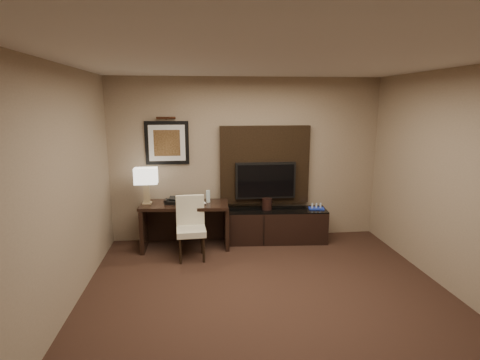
{
  "coord_description": "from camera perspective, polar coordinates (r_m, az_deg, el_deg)",
  "views": [
    {
      "loc": [
        -0.79,
        -3.66,
        2.29
      ],
      "look_at": [
        -0.19,
        1.8,
        1.15
      ],
      "focal_mm": 28.0,
      "sensor_mm": 36.0,
      "label": 1
    }
  ],
  "objects": [
    {
      "name": "book",
      "position": [
        5.89,
        -7.07,
        -2.54
      ],
      "size": [
        0.17,
        0.06,
        0.23
      ],
      "primitive_type": "imported",
      "rotation": [
        0.0,
        0.0,
        0.23
      ],
      "color": "#BCAD94",
      "rests_on": "desk"
    },
    {
      "name": "tv",
      "position": [
        6.23,
        3.91,
        -0.07
      ],
      "size": [
        1.0,
        0.08,
        0.6
      ],
      "primitive_type": "cube",
      "color": "black",
      "rests_on": "tv_wall_panel"
    },
    {
      "name": "ceiling",
      "position": [
        3.77,
        6.14,
        17.92
      ],
      "size": [
        4.5,
        5.0,
        0.01
      ],
      "primitive_type": "cube",
      "color": "silver",
      "rests_on": "wall_back"
    },
    {
      "name": "desk_chair",
      "position": [
        5.61,
        -7.46,
        -7.64
      ],
      "size": [
        0.45,
        0.51,
        0.88
      ],
      "primitive_type": null,
      "rotation": [
        0.0,
        0.0,
        0.06
      ],
      "color": "beige",
      "rests_on": "floor"
    },
    {
      "name": "wall_front",
      "position": [
        1.69,
        25.11,
        -23.31
      ],
      "size": [
        4.5,
        0.01,
        2.7
      ],
      "primitive_type": "cube",
      "color": "gray",
      "rests_on": "floor"
    },
    {
      "name": "blue_folder",
      "position": [
        5.95,
        -7.6,
        -3.47
      ],
      "size": [
        0.32,
        0.37,
        0.02
      ],
      "primitive_type": "cube",
      "rotation": [
        0.0,
        0.0,
        0.31
      ],
      "color": "#1C3DB6",
      "rests_on": "desk"
    },
    {
      "name": "floor",
      "position": [
        4.39,
        5.32,
        -19.84
      ],
      "size": [
        4.5,
        5.0,
        0.01
      ],
      "primitive_type": "cube",
      "color": "black",
      "rests_on": "ground"
    },
    {
      "name": "desk",
      "position": [
        6.08,
        -8.32,
        -6.87
      ],
      "size": [
        1.4,
        0.69,
        0.73
      ],
      "primitive_type": "cube",
      "rotation": [
        0.0,
        0.0,
        -0.08
      ],
      "color": "black",
      "rests_on": "floor"
    },
    {
      "name": "minibar_tray",
      "position": [
        6.35,
        11.56,
        -3.94
      ],
      "size": [
        0.27,
        0.19,
        0.09
      ],
      "primitive_type": null,
      "rotation": [
        0.0,
        0.0,
        -0.18
      ],
      "color": "#1C35B9",
      "rests_on": "credenza"
    },
    {
      "name": "table_lamp",
      "position": [
        6.01,
        -14.07,
        -1.04
      ],
      "size": [
        0.33,
        0.19,
        0.53
      ],
      "primitive_type": null,
      "rotation": [
        0.0,
        0.0,
        -0.0
      ],
      "color": "tan",
      "rests_on": "desk"
    },
    {
      "name": "artwork",
      "position": [
        6.19,
        -11.05,
        5.58
      ],
      "size": [
        0.7,
        0.04,
        0.7
      ],
      "primitive_type": "cube",
      "color": "black",
      "rests_on": "wall_back"
    },
    {
      "name": "wall_right",
      "position": [
        4.85,
        32.71,
        -1.34
      ],
      "size": [
        0.01,
        5.0,
        2.7
      ],
      "primitive_type": "cube",
      "color": "gray",
      "rests_on": "floor"
    },
    {
      "name": "desk_phone",
      "position": [
        5.97,
        -10.42,
        -3.15
      ],
      "size": [
        0.21,
        0.19,
        0.09
      ],
      "primitive_type": null,
      "rotation": [
        0.0,
        0.0,
        -0.16
      ],
      "color": "black",
      "rests_on": "desk"
    },
    {
      "name": "wall_back",
      "position": [
        6.28,
        0.99,
        3.12
      ],
      "size": [
        4.5,
        0.01,
        2.7
      ],
      "primitive_type": "cube",
      "color": "gray",
      "rests_on": "floor"
    },
    {
      "name": "credenza",
      "position": [
        6.32,
        5.73,
        -6.89
      ],
      "size": [
        1.64,
        0.56,
        0.55
      ],
      "primitive_type": "cube",
      "rotation": [
        0.0,
        0.0,
        -0.07
      ],
      "color": "black",
      "rests_on": "floor"
    },
    {
      "name": "wall_left",
      "position": [
        4.05,
        -27.28,
        -3.02
      ],
      "size": [
        0.01,
        5.0,
        2.7
      ],
      "primitive_type": "cube",
      "color": "gray",
      "rests_on": "floor"
    },
    {
      "name": "water_bottle",
      "position": [
        5.97,
        -4.87,
        -2.49
      ],
      "size": [
        0.08,
        0.08,
        0.19
      ],
      "primitive_type": "cylinder",
      "rotation": [
        0.0,
        0.0,
        0.31
      ],
      "color": "silver",
      "rests_on": "desk"
    },
    {
      "name": "ice_bucket",
      "position": [
        6.2,
        4.11,
        -3.67
      ],
      "size": [
        0.2,
        0.2,
        0.19
      ],
      "primitive_type": "cylinder",
      "rotation": [
        0.0,
        0.0,
        -0.24
      ],
      "color": "black",
      "rests_on": "credenza"
    },
    {
      "name": "picture_light",
      "position": [
        6.12,
        -11.23,
        9.26
      ],
      "size": [
        0.04,
        0.04,
        0.3
      ],
      "primitive_type": "cylinder",
      "color": "#3F2114",
      "rests_on": "wall_back"
    },
    {
      "name": "tv_wall_panel",
      "position": [
        6.28,
        3.78,
        2.35
      ],
      "size": [
        1.5,
        0.12,
        1.3
      ],
      "primitive_type": "cube",
      "color": "black",
      "rests_on": "wall_back"
    }
  ]
}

